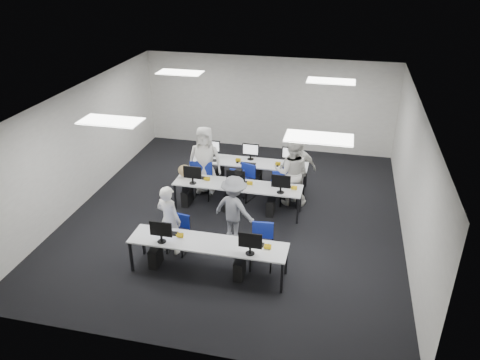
% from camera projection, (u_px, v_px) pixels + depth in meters
% --- Properties ---
extents(room, '(9.00, 9.02, 3.00)m').
position_uv_depth(room, '(235.00, 159.00, 11.05)').
color(room, black).
rests_on(room, ground).
extents(ceiling_panels, '(5.20, 4.60, 0.02)m').
position_uv_depth(ceiling_panels, '(235.00, 98.00, 10.39)').
color(ceiling_panels, white).
rests_on(ceiling_panels, room).
extents(desk_front, '(3.20, 0.70, 0.73)m').
position_uv_depth(desk_front, '(208.00, 245.00, 9.33)').
color(desk_front, silver).
rests_on(desk_front, ground).
extents(desk_mid, '(3.20, 0.70, 0.73)m').
position_uv_depth(desk_mid, '(238.00, 186.00, 11.59)').
color(desk_mid, silver).
rests_on(desk_mid, ground).
extents(desk_back, '(3.20, 0.70, 0.73)m').
position_uv_depth(desk_back, '(249.00, 164.00, 12.82)').
color(desk_back, silver).
rests_on(desk_back, ground).
extents(equipment_front, '(2.51, 0.41, 1.19)m').
position_uv_depth(equipment_front, '(199.00, 257.00, 9.49)').
color(equipment_front, '#0E26B9').
rests_on(equipment_front, desk_front).
extents(equipment_mid, '(2.91, 0.41, 1.19)m').
position_uv_depth(equipment_mid, '(230.00, 197.00, 11.76)').
color(equipment_mid, white).
rests_on(equipment_mid, desk_mid).
extents(equipment_back, '(2.91, 0.41, 1.19)m').
position_uv_depth(equipment_back, '(256.00, 174.00, 12.94)').
color(equipment_back, white).
rests_on(equipment_back, desk_back).
extents(chair_0, '(0.47, 0.50, 0.83)m').
position_uv_depth(chair_0, '(179.00, 240.00, 10.20)').
color(chair_0, navy).
rests_on(chair_0, ground).
extents(chair_1, '(0.50, 0.54, 0.94)m').
position_uv_depth(chair_1, '(262.00, 254.00, 9.71)').
color(chair_1, navy).
rests_on(chair_1, ground).
extents(chair_2, '(0.47, 0.51, 0.93)m').
position_uv_depth(chair_2, '(203.00, 187.00, 12.42)').
color(chair_2, navy).
rests_on(chair_2, ground).
extents(chair_3, '(0.60, 0.62, 0.92)m').
position_uv_depth(chair_3, '(244.00, 188.00, 12.35)').
color(chair_3, navy).
rests_on(chair_3, ground).
extents(chair_4, '(0.47, 0.51, 0.94)m').
position_uv_depth(chair_4, '(290.00, 193.00, 12.08)').
color(chair_4, navy).
rests_on(chair_4, ground).
extents(chair_5, '(0.44, 0.48, 0.89)m').
position_uv_depth(chair_5, '(200.00, 180.00, 12.83)').
color(chair_5, navy).
rests_on(chair_5, ground).
extents(chair_6, '(0.44, 0.48, 0.84)m').
position_uv_depth(chair_6, '(239.00, 186.00, 12.51)').
color(chair_6, navy).
rests_on(chair_6, ground).
extents(chair_7, '(0.55, 0.58, 0.95)m').
position_uv_depth(chair_7, '(280.00, 190.00, 12.22)').
color(chair_7, navy).
rests_on(chair_7, ground).
extents(handbag, '(0.43, 0.31, 0.32)m').
position_uv_depth(handbag, '(185.00, 171.00, 11.90)').
color(handbag, tan).
rests_on(handbag, desk_mid).
extents(student_0, '(0.67, 0.54, 1.60)m').
position_uv_depth(student_0, '(169.00, 220.00, 9.95)').
color(student_0, silver).
rests_on(student_0, ground).
extents(student_1, '(0.94, 0.77, 1.76)m').
position_uv_depth(student_1, '(291.00, 172.00, 11.86)').
color(student_1, silver).
rests_on(student_1, ground).
extents(student_2, '(0.95, 0.66, 1.85)m').
position_uv_depth(student_2, '(205.00, 160.00, 12.43)').
color(student_2, silver).
rests_on(student_2, ground).
extents(student_3, '(1.07, 0.77, 1.68)m').
position_uv_depth(student_3, '(297.00, 170.00, 12.07)').
color(student_3, silver).
rests_on(student_3, ground).
extents(photographer, '(1.16, 0.90, 1.58)m').
position_uv_depth(photographer, '(234.00, 209.00, 10.37)').
color(photographer, gray).
rests_on(photographer, ground).
extents(dslr_camera, '(0.19, 0.22, 0.10)m').
position_uv_depth(dslr_camera, '(239.00, 172.00, 10.13)').
color(dslr_camera, black).
rests_on(dslr_camera, photographer).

